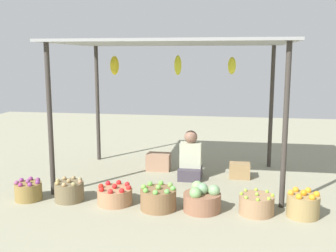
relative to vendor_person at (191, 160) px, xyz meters
The scene contains 12 objects.
ground_plane 0.41m from the vendor_person, 162.42° to the right, with size 14.00×14.00×0.00m, color gray.
market_stall_structure 1.75m from the vendor_person, 163.74° to the right, with size 3.47×2.29×2.18m.
vendor_person is the anchor object (origin of this frame).
basket_purple_onions 2.50m from the vendor_person, 146.87° to the right, with size 0.36×0.36×0.29m.
basket_potatoes 2.01m from the vendor_person, 139.40° to the right, with size 0.39×0.39×0.31m.
basket_red_tomatoes 1.59m from the vendor_person, 123.54° to the right, with size 0.47×0.47×0.27m.
basket_green_apples 1.45m from the vendor_person, 100.55° to the right, with size 0.46×0.46×0.33m.
basket_cabbages 1.42m from the vendor_person, 77.87° to the right, with size 0.48×0.48×0.37m.
basket_limes 1.69m from the vendor_person, 54.48° to the right, with size 0.43×0.43×0.28m.
basket_oranges 2.06m from the vendor_person, 41.76° to the right, with size 0.39×0.39×0.34m.
wooden_crate_near_vendor 0.72m from the vendor_person, 147.81° to the left, with size 0.40×0.27×0.29m, color #9A755B.
wooden_crate_stacked_rear 0.82m from the vendor_person, 10.46° to the left, with size 0.33×0.27×0.24m, color olive.
Camera 1 is at (0.93, -6.18, 1.94)m, focal length 42.98 mm.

